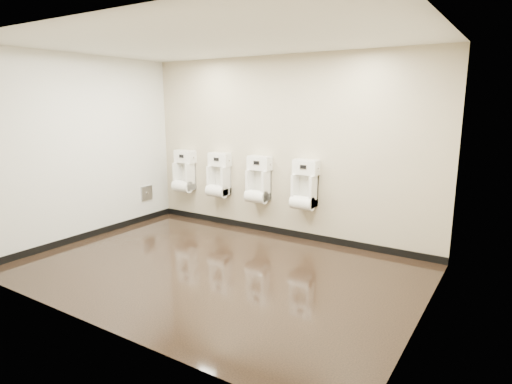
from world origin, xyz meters
TOP-DOWN VIEW (x-y plane):
  - ground at (0.00, 0.00)m, footprint 5.00×3.50m
  - ceiling at (0.00, 0.00)m, footprint 5.00×3.50m
  - back_wall at (0.00, 1.75)m, footprint 5.00×0.02m
  - front_wall at (0.00, -1.75)m, footprint 5.00×0.02m
  - left_wall at (-2.50, 0.00)m, footprint 0.02×3.50m
  - right_wall at (2.50, 0.00)m, footprint 0.02×3.50m
  - tile_overlay_left at (-2.50, 0.00)m, footprint 0.01×3.50m
  - skirting_back at (0.00, 1.74)m, footprint 5.00×0.02m
  - skirting_left at (-2.49, 0.00)m, footprint 0.02×3.50m
  - access_panel at (-2.48, 1.20)m, footprint 0.04×0.25m
  - urinal_0 at (-1.95, 1.62)m, footprint 0.39×0.30m
  - urinal_1 at (-1.17, 1.62)m, footprint 0.39×0.30m
  - urinal_2 at (-0.37, 1.62)m, footprint 0.39×0.30m
  - urinal_3 at (0.44, 1.62)m, footprint 0.39×0.30m

SIDE VIEW (x-z plane):
  - ground at x=0.00m, z-range 0.00..0.00m
  - skirting_back at x=0.00m, z-range 0.00..0.10m
  - skirting_left at x=-2.49m, z-range 0.00..0.10m
  - access_panel at x=-2.48m, z-range 0.38..0.62m
  - urinal_0 at x=-1.95m, z-range 0.46..1.19m
  - urinal_1 at x=-1.17m, z-range 0.46..1.19m
  - urinal_2 at x=-0.37m, z-range 0.46..1.19m
  - urinal_3 at x=0.44m, z-range 0.46..1.19m
  - back_wall at x=0.00m, z-range 0.00..2.80m
  - front_wall at x=0.00m, z-range 0.00..2.80m
  - left_wall at x=-2.50m, z-range 0.00..2.80m
  - right_wall at x=2.50m, z-range 0.00..2.80m
  - tile_overlay_left at x=-2.50m, z-range 0.00..2.80m
  - ceiling at x=0.00m, z-range 2.80..2.80m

